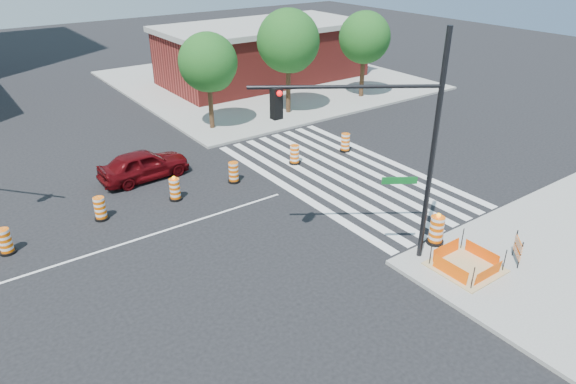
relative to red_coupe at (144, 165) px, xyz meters
name	(u,v)px	position (x,y,z in m)	size (l,w,h in m)	color
ground	(133,241)	(-2.63, -5.33, -0.75)	(120.00, 120.00, 0.00)	black
sidewalk_ne	(264,80)	(15.37, 12.67, -0.68)	(22.00, 22.00, 0.15)	gray
crosswalk_east	(342,174)	(8.32, -5.33, -0.75)	(6.75, 13.50, 0.01)	silver
lane_centerline	(133,241)	(-2.63, -5.33, -0.75)	(14.00, 0.12, 0.01)	silver
excavation_pit	(466,266)	(6.37, -14.33, -0.53)	(2.20, 2.20, 0.90)	tan
brick_storefront	(263,53)	(15.37, 12.67, 1.57)	(16.50, 8.50, 4.60)	maroon
red_coupe	(144,165)	(0.00, 0.00, 0.00)	(1.78, 4.41, 1.50)	#4E060A
signal_pole_se	(384,131)	(4.20, -11.82, 4.33)	(5.29, 3.62, 8.30)	black
pit_drum	(436,231)	(6.80, -12.56, -0.05)	(0.67, 0.67, 1.32)	black
barricade	(518,248)	(8.18, -15.13, 0.00)	(0.68, 0.69, 1.09)	#F45F05
tree_north_c	(208,66)	(6.17, 4.47, 3.24)	(3.50, 3.50, 5.94)	#382314
tree_north_d	(289,45)	(11.89, 4.30, 3.86)	(4.04, 4.04, 6.87)	#382314
tree_north_e	(365,40)	(18.55, 4.27, 3.43)	(3.67, 3.66, 6.23)	#382314
median_drum_2	(5,242)	(-6.84, -3.37, -0.27)	(0.60, 0.60, 1.02)	black
median_drum_3	(100,209)	(-3.09, -2.85, -0.27)	(0.60, 0.60, 1.02)	black
median_drum_4	(175,190)	(0.27, -2.99, -0.26)	(0.60, 0.60, 1.18)	black
median_drum_5	(234,173)	(3.40, -2.92, -0.27)	(0.60, 0.60, 1.02)	black
median_drum_6	(295,155)	(7.17, -2.83, -0.27)	(0.60, 0.60, 1.02)	black
median_drum_7	(345,143)	(10.52, -3.07, -0.27)	(0.60, 0.60, 1.02)	black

